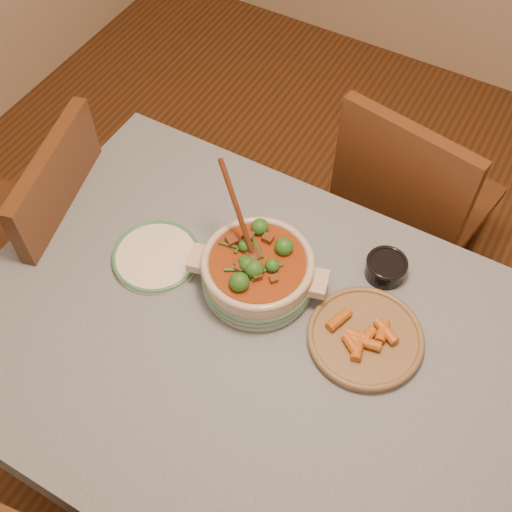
{
  "coord_description": "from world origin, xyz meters",
  "views": [
    {
      "loc": [
        0.29,
        -0.66,
        2.2
      ],
      "look_at": [
        -0.18,
        0.17,
        0.86
      ],
      "focal_mm": 45.0,
      "sensor_mm": 36.0,
      "label": 1
    }
  ],
  "objects_px": {
    "stew_casserole": "(258,270)",
    "white_plate": "(156,256)",
    "dining_table": "(283,373)",
    "fried_plate": "(366,337)",
    "chair_left": "(47,238)",
    "condiment_bowl": "(386,267)",
    "chair_far": "(408,202)"
  },
  "relations": [
    {
      "from": "stew_casserole",
      "to": "white_plate",
      "type": "distance_m",
      "value": 0.3
    },
    {
      "from": "dining_table",
      "to": "fried_plate",
      "type": "bearing_deg",
      "value": 42.36
    },
    {
      "from": "stew_casserole",
      "to": "chair_left",
      "type": "bearing_deg",
      "value": -175.42
    },
    {
      "from": "stew_casserole",
      "to": "chair_left",
      "type": "xyz_separation_m",
      "value": [
        -0.75,
        -0.06,
        -0.28
      ]
    },
    {
      "from": "white_plate",
      "to": "chair_left",
      "type": "distance_m",
      "value": 0.51
    },
    {
      "from": "condiment_bowl",
      "to": "chair_far",
      "type": "relative_size",
      "value": 0.14
    },
    {
      "from": "dining_table",
      "to": "chair_far",
      "type": "xyz_separation_m",
      "value": [
        0.05,
        0.81,
        -0.12
      ]
    },
    {
      "from": "condiment_bowl",
      "to": "dining_table",
      "type": "bearing_deg",
      "value": -108.59
    },
    {
      "from": "fried_plate",
      "to": "chair_left",
      "type": "xyz_separation_m",
      "value": [
        -1.06,
        -0.05,
        -0.23
      ]
    },
    {
      "from": "condiment_bowl",
      "to": "chair_far",
      "type": "distance_m",
      "value": 0.52
    },
    {
      "from": "dining_table",
      "to": "white_plate",
      "type": "height_order",
      "value": "white_plate"
    },
    {
      "from": "white_plate",
      "to": "chair_far",
      "type": "distance_m",
      "value": 0.9
    },
    {
      "from": "fried_plate",
      "to": "chair_far",
      "type": "height_order",
      "value": "chair_far"
    },
    {
      "from": "chair_far",
      "to": "stew_casserole",
      "type": "bearing_deg",
      "value": 82.45
    },
    {
      "from": "fried_plate",
      "to": "chair_left",
      "type": "relative_size",
      "value": 0.32
    },
    {
      "from": "stew_casserole",
      "to": "fried_plate",
      "type": "xyz_separation_m",
      "value": [
        0.32,
        -0.01,
        -0.05
      ]
    },
    {
      "from": "condiment_bowl",
      "to": "chair_left",
      "type": "height_order",
      "value": "chair_left"
    },
    {
      "from": "chair_far",
      "to": "dining_table",
      "type": "bearing_deg",
      "value": 96.66
    },
    {
      "from": "chair_far",
      "to": "chair_left",
      "type": "bearing_deg",
      "value": 47.04
    },
    {
      "from": "stew_casserole",
      "to": "chair_far",
      "type": "relative_size",
      "value": 0.38
    },
    {
      "from": "condiment_bowl",
      "to": "chair_left",
      "type": "bearing_deg",
      "value": -165.69
    },
    {
      "from": "stew_casserole",
      "to": "condiment_bowl",
      "type": "distance_m",
      "value": 0.35
    },
    {
      "from": "chair_left",
      "to": "condiment_bowl",
      "type": "bearing_deg",
      "value": 89.88
    },
    {
      "from": "fried_plate",
      "to": "chair_left",
      "type": "bearing_deg",
      "value": -177.28
    },
    {
      "from": "dining_table",
      "to": "chair_left",
      "type": "relative_size",
      "value": 1.74
    },
    {
      "from": "stew_casserole",
      "to": "chair_far",
      "type": "xyz_separation_m",
      "value": [
        0.21,
        0.66,
        -0.28
      ]
    },
    {
      "from": "chair_left",
      "to": "stew_casserole",
      "type": "bearing_deg",
      "value": 80.15
    },
    {
      "from": "dining_table",
      "to": "chair_left",
      "type": "height_order",
      "value": "chair_left"
    },
    {
      "from": "condiment_bowl",
      "to": "fried_plate",
      "type": "height_order",
      "value": "condiment_bowl"
    },
    {
      "from": "fried_plate",
      "to": "white_plate",
      "type": "bearing_deg",
      "value": -175.18
    },
    {
      "from": "fried_plate",
      "to": "chair_left",
      "type": "height_order",
      "value": "chair_left"
    },
    {
      "from": "condiment_bowl",
      "to": "chair_far",
      "type": "height_order",
      "value": "chair_far"
    }
  ]
}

